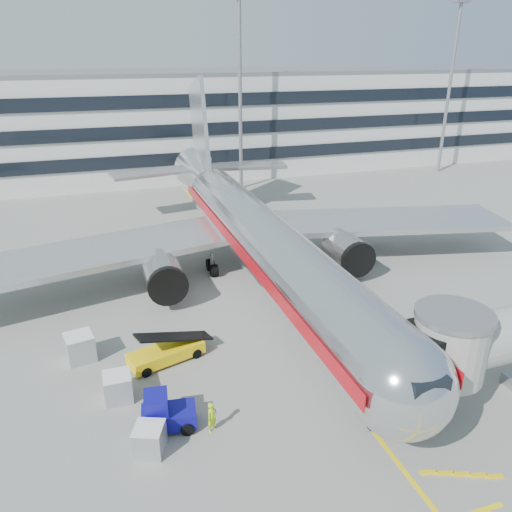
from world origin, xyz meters
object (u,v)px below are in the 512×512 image
object	(u,v)px
main_jet	(254,233)
belt_loader	(166,352)
baggage_tug	(165,413)
cargo_container_left	(118,387)
cargo_container_right	(80,347)
cargo_container_front	(149,439)
ramp_worker	(212,417)

from	to	relation	value
main_jet	belt_loader	size ratio (longest dim) A/B	9.87
baggage_tug	cargo_container_left	xyz separation A→B (m)	(-2.18, 3.17, -0.10)
cargo_container_left	cargo_container_right	xyz separation A→B (m)	(-2.01, 4.84, 0.08)
belt_loader	cargo_container_left	bearing A→B (deg)	-137.66
cargo_container_left	baggage_tug	bearing A→B (deg)	-55.51
belt_loader	cargo_container_left	xyz separation A→B (m)	(-3.18, -2.90, 0.13)
cargo_container_front	ramp_worker	world-z (taller)	ramp_worker
main_jet	cargo_container_front	distance (m)	21.24
baggage_tug	cargo_container_left	bearing A→B (deg)	124.49
main_jet	baggage_tug	world-z (taller)	main_jet
cargo_container_left	cargo_container_front	size ratio (longest dim) A/B	0.88
belt_loader	ramp_worker	bearing A→B (deg)	-79.83
cargo_container_right	baggage_tug	bearing A→B (deg)	-62.42
cargo_container_front	baggage_tug	bearing A→B (deg)	55.78
baggage_tug	cargo_container_right	world-z (taller)	baggage_tug
belt_loader	ramp_worker	size ratio (longest dim) A/B	2.97
belt_loader	cargo_container_front	size ratio (longest dim) A/B	2.80
cargo_container_front	ramp_worker	bearing A→B (deg)	7.92
belt_loader	cargo_container_front	bearing A→B (deg)	-104.89
cargo_container_right	ramp_worker	size ratio (longest dim) A/B	1.14
baggage_tug	belt_loader	bearing A→B (deg)	80.64
baggage_tug	main_jet	bearing A→B (deg)	57.63
cargo_container_right	ramp_worker	bearing A→B (deg)	-54.45
main_jet	cargo_container_left	xyz separation A→B (m)	(-12.44, -13.01, -3.42)
belt_loader	baggage_tug	xyz separation A→B (m)	(-1.00, -6.07, 0.24)
baggage_tug	cargo_container_front	distance (m)	1.80
belt_loader	ramp_worker	xyz separation A→B (m)	(1.27, -7.10, 0.18)
cargo_container_front	main_jet	bearing A→B (deg)	57.47
ramp_worker	belt_loader	bearing A→B (deg)	66.80
main_jet	cargo_container_front	world-z (taller)	main_jet
main_jet	belt_loader	xyz separation A→B (m)	(-9.26, -10.11, -3.55)
main_jet	ramp_worker	distance (m)	19.26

